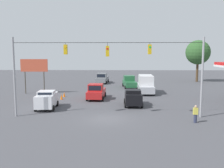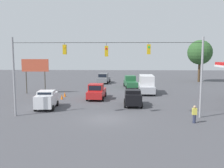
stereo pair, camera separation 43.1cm
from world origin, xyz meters
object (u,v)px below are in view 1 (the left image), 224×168
at_px(pickup_truck_grey_withflow_deep, 102,78).
at_px(traffic_cone_nearest, 52,104).
at_px(sedan_white_parked_shoulder, 47,99).
at_px(tree_horizon_left, 198,52).
at_px(pickup_truck_red_withflow_mid, 96,92).
at_px(box_truck_silver_oncoming_far, 146,84).
at_px(pedestrian, 195,114).
at_px(traffic_cone_second, 55,100).
at_px(traffic_cone_third, 61,97).
at_px(roadside_billboard, 34,68).
at_px(pickup_truck_green_oncoming_deep, 129,82).
at_px(sedan_black_crossing_near, 133,97).
at_px(traffic_cone_fourth, 64,94).
at_px(overhead_signal_span, 107,67).

bearing_deg(pickup_truck_grey_withflow_deep, traffic_cone_nearest, 79.26).
relative_size(sedan_white_parked_shoulder, tree_horizon_left, 0.46).
relative_size(pickup_truck_red_withflow_mid, box_truck_silver_oncoming_far, 0.75).
xyz_separation_m(pickup_truck_red_withflow_mid, pedestrian, (-9.84, 11.54, -0.19)).
relative_size(pickup_truck_red_withflow_mid, pickup_truck_grey_withflow_deep, 0.92).
height_order(box_truck_silver_oncoming_far, traffic_cone_second, box_truck_silver_oncoming_far).
relative_size(pickup_truck_red_withflow_mid, sedan_white_parked_shoulder, 1.24).
bearing_deg(sedan_white_parked_shoulder, tree_horizon_left, -132.65).
bearing_deg(traffic_cone_third, box_truck_silver_oncoming_far, -154.37).
relative_size(box_truck_silver_oncoming_far, tree_horizon_left, 0.76).
relative_size(box_truck_silver_oncoming_far, roadside_billboard, 1.29).
distance_m(pickup_truck_red_withflow_mid, pickup_truck_green_oncoming_deep, 12.68).
relative_size(pickup_truck_red_withflow_mid, sedan_black_crossing_near, 1.34).
xyz_separation_m(sedan_white_parked_shoulder, traffic_cone_fourth, (-0.31, -7.70, -0.69)).
bearing_deg(traffic_cone_third, pickup_truck_grey_withflow_deep, -103.10).
bearing_deg(sedan_white_parked_shoulder, traffic_cone_nearest, -106.59).
distance_m(sedan_black_crossing_near, roadside_billboard, 17.16).
xyz_separation_m(traffic_cone_second, tree_horizon_left, (-25.30, -24.56, 6.02)).
height_order(box_truck_silver_oncoming_far, roadside_billboard, roadside_billboard).
distance_m(pickup_truck_green_oncoming_deep, sedan_white_parked_shoulder, 20.43).
bearing_deg(sedan_white_parked_shoulder, traffic_cone_fourth, -92.33).
bearing_deg(traffic_cone_nearest, roadside_billboard, -61.52).
bearing_deg(traffic_cone_second, traffic_cone_third, -95.77).
height_order(overhead_signal_span, sedan_black_crossing_near, overhead_signal_span).
bearing_deg(traffic_cone_second, pickup_truck_grey_withflow_deep, -102.22).
height_order(sedan_black_crossing_near, traffic_cone_third, sedan_black_crossing_near).
height_order(traffic_cone_nearest, traffic_cone_third, same).
relative_size(sedan_white_parked_shoulder, traffic_cone_nearest, 5.90).
height_order(sedan_white_parked_shoulder, traffic_cone_second, sedan_white_parked_shoulder).
xyz_separation_m(overhead_signal_span, pickup_truck_red_withflow_mid, (1.91, -9.55, -3.87)).
distance_m(sedan_black_crossing_near, traffic_cone_fourth, 11.16).
distance_m(pickup_truck_red_withflow_mid, box_truck_silver_oncoming_far, 9.00).
bearing_deg(traffic_cone_fourth, overhead_signal_span, 120.84).
height_order(traffic_cone_fourth, pedestrian, pedestrian).
distance_m(traffic_cone_third, tree_horizon_left, 33.82).
distance_m(traffic_cone_second, traffic_cone_third, 2.65).
relative_size(overhead_signal_span, tree_horizon_left, 2.02).
distance_m(sedan_black_crossing_near, traffic_cone_second, 9.76).
relative_size(overhead_signal_span, pickup_truck_red_withflow_mid, 3.54).
bearing_deg(box_truck_silver_oncoming_far, overhead_signal_span, 70.07).
bearing_deg(box_truck_silver_oncoming_far, roadside_billboard, 3.26).
distance_m(traffic_cone_nearest, roadside_billboard, 11.26).
relative_size(pickup_truck_red_withflow_mid, traffic_cone_second, 7.29).
distance_m(sedan_white_parked_shoulder, roadside_billboard, 11.83).
relative_size(pickup_truck_green_oncoming_deep, pedestrian, 3.56).
distance_m(traffic_cone_fourth, roadside_billboard, 6.80).
bearing_deg(pedestrian, traffic_cone_nearest, -23.91).
bearing_deg(pedestrian, roadside_billboard, -38.86).
bearing_deg(pickup_truck_red_withflow_mid, box_truck_silver_oncoming_far, -144.11).
bearing_deg(roadside_billboard, pickup_truck_grey_withflow_deep, -124.21).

